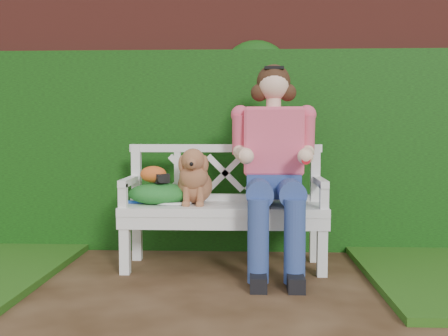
{
  "coord_description": "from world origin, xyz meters",
  "views": [
    {
      "loc": [
        0.26,
        -2.81,
        1.02
      ],
      "look_at": [
        0.09,
        1.06,
        0.75
      ],
      "focal_mm": 42.0,
      "sensor_mm": 36.0,
      "label": 1
    }
  ],
  "objects": [
    {
      "name": "green_bag",
      "position": [
        -0.39,
        1.07,
        0.56
      ],
      "size": [
        0.53,
        0.45,
        0.16
      ],
      "primitive_type": null,
      "rotation": [
        0.0,
        0.0,
        0.2
      ],
      "color": "#1E9820",
      "rests_on": "garden_bench"
    },
    {
      "name": "dog",
      "position": [
        -0.13,
        1.06,
        0.69
      ],
      "size": [
        0.41,
        0.46,
        0.42
      ],
      "primitive_type": null,
      "rotation": [
        0.0,
        0.0,
        0.38
      ],
      "color": "#AF6D47",
      "rests_on": "garden_bench"
    },
    {
      "name": "baseball_glove",
      "position": [
        -0.44,
        1.07,
        0.7
      ],
      "size": [
        0.23,
        0.2,
        0.12
      ],
      "primitive_type": "ellipsoid",
      "rotation": [
        0.0,
        0.0,
        -0.33
      ],
      "color": "#CE5820",
      "rests_on": "green_bag"
    },
    {
      "name": "camera_item",
      "position": [
        -0.37,
        1.05,
        0.67
      ],
      "size": [
        0.13,
        0.11,
        0.07
      ],
      "primitive_type": "cube",
      "rotation": [
        0.0,
        0.0,
        0.42
      ],
      "color": "black",
      "rests_on": "green_bag"
    },
    {
      "name": "seated_woman",
      "position": [
        0.46,
        1.04,
        0.77
      ],
      "size": [
        0.87,
        1.02,
        1.55
      ],
      "primitive_type": null,
      "rotation": [
        0.0,
        0.0,
        0.28
      ],
      "color": "#E64567",
      "rests_on": "ground"
    },
    {
      "name": "garden_bench",
      "position": [
        0.09,
        1.06,
        0.24
      ],
      "size": [
        1.61,
        0.67,
        0.48
      ],
      "primitive_type": null,
      "rotation": [
        0.0,
        0.0,
        0.05
      ],
      "color": "white",
      "rests_on": "ground"
    },
    {
      "name": "tennis_racket",
      "position": [
        -0.31,
        1.05,
        0.49
      ],
      "size": [
        0.58,
        0.35,
        0.03
      ],
      "primitive_type": null,
      "rotation": [
        0.0,
        0.0,
        -0.24
      ],
      "color": "silver",
      "rests_on": "garden_bench"
    },
    {
      "name": "ground",
      "position": [
        0.0,
        0.0,
        0.0
      ],
      "size": [
        60.0,
        60.0,
        0.0
      ],
      "primitive_type": "plane",
      "color": "black"
    },
    {
      "name": "ivy_hedge",
      "position": [
        0.0,
        1.68,
        0.85
      ],
      "size": [
        10.0,
        0.18,
        1.7
      ],
      "primitive_type": "cube",
      "color": "#166310",
      "rests_on": "ground"
    },
    {
      "name": "brick_wall",
      "position": [
        0.0,
        1.9,
        1.1
      ],
      "size": [
        10.0,
        0.3,
        2.2
      ],
      "primitive_type": "cube",
      "color": "maroon",
      "rests_on": "ground"
    }
  ]
}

